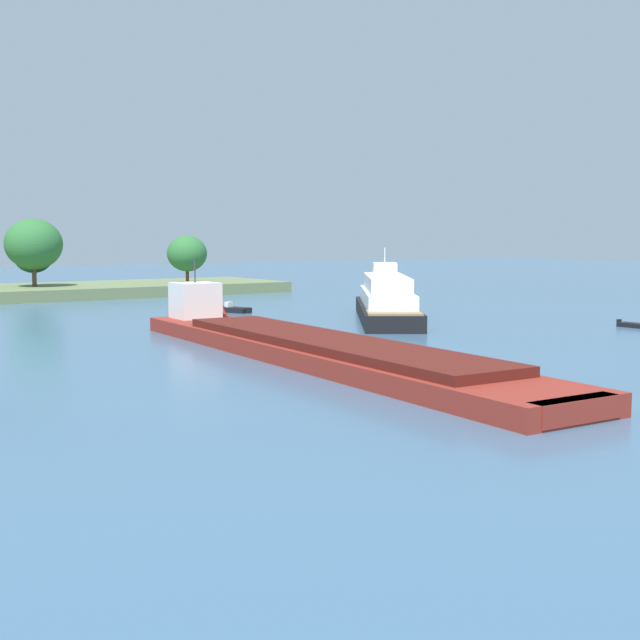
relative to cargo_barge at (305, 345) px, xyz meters
name	(u,v)px	position (x,y,z in m)	size (l,w,h in m)	color
cargo_barge	(305,345)	(0.00, 0.00, 0.00)	(7.82, 40.87, 5.64)	maroon
white_riverboat	(386,301)	(18.67, 15.36, 0.90)	(15.98, 20.12, 6.47)	black
fishing_skiff	(231,309)	(10.93, 30.18, -0.55)	(2.77, 4.57, 1.01)	black
channel_buoy_red	(223,318)	(3.57, 17.78, -0.02)	(0.70, 0.70, 1.90)	red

